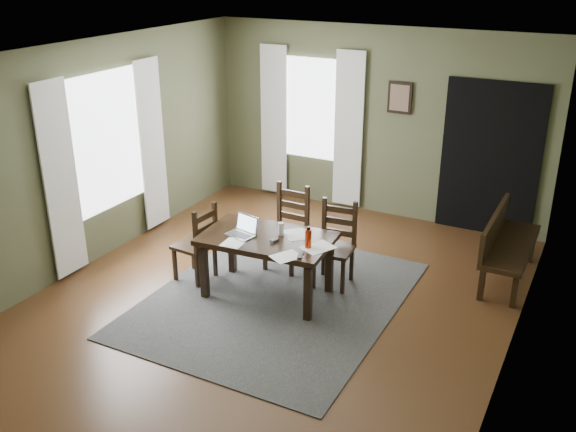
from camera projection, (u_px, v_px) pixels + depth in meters
The scene contains 25 objects.
ground at pixel (276, 299), 7.22m from camera, with size 5.00×6.00×0.01m.
room_shell at pixel (274, 144), 6.52m from camera, with size 5.02×6.02×2.71m.
rug at pixel (276, 298), 7.21m from camera, with size 2.60×3.20×0.01m.
dining_table at pixel (267, 244), 7.07m from camera, with size 1.49×0.97×0.71m.
chair_end at pixel (197, 244), 7.46m from camera, with size 0.45×0.45×0.95m.
chair_back_left at pixel (287, 229), 7.78m from camera, with size 0.45×0.45×1.02m.
chair_back_right at pixel (335, 245), 7.39m from camera, with size 0.47×0.47×0.99m.
bench at pixel (505, 241), 7.48m from camera, with size 0.47×1.46×0.82m.
laptop at pixel (243, 230), 7.06m from camera, with size 0.36×0.31×0.21m.
computer_mouse at pixel (274, 240), 6.90m from camera, with size 0.05×0.09×0.03m, color #3F3F42.
tv_remote at pixel (300, 255), 6.58m from camera, with size 0.04×0.16×0.02m, color black.
drinking_glass at pixel (281, 229), 7.05m from camera, with size 0.06×0.06×0.14m, color silver.
water_bottle at pixel (308, 238), 6.72m from camera, with size 0.08×0.08×0.24m.
paper_a at pixel (234, 242), 6.89m from camera, with size 0.22×0.29×0.00m, color white.
paper_b at pixel (286, 256), 6.57m from camera, with size 0.23×0.30×0.00m, color white.
paper_c at pixel (296, 234), 7.07m from camera, with size 0.24×0.31×0.00m, color white.
paper_d at pixel (318, 247), 6.77m from camera, with size 0.25×0.33×0.00m, color white.
window_left at pixel (106, 142), 7.88m from camera, with size 0.01×1.30×1.70m.
window_back at pixel (311, 109), 9.52m from camera, with size 1.00×0.01×1.50m.
curtain_left_near at pixel (61, 181), 7.29m from camera, with size 0.03×0.48×2.30m.
curtain_left_far at pixel (152, 145), 8.63m from camera, with size 0.03×0.48×2.30m.
curtain_back_left at pixel (274, 121), 9.85m from camera, with size 0.44×0.03×2.30m.
curtain_back_right at pixel (348, 131), 9.33m from camera, with size 0.44×0.03×2.30m.
framed_picture at pixel (400, 98), 8.83m from camera, with size 0.34×0.03×0.44m.
doorway_back at pixel (490, 159), 8.54m from camera, with size 1.30×0.03×2.10m.
Camera 1 is at (3.03, -5.53, 3.63)m, focal length 40.00 mm.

